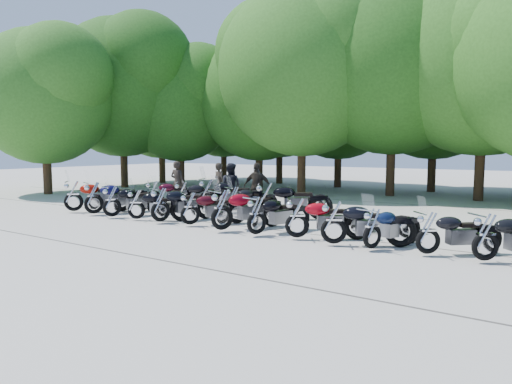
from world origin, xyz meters
The scene contains 35 objects.
ground centered at (0.00, 0.00, 0.00)m, with size 90.00×90.00×0.00m, color #A9A598.
tree_0 centered at (-15.42, 12.98, 5.45)m, with size 7.50×7.50×9.21m.
tree_1 centered at (-12.04, 11.24, 5.06)m, with size 6.97×6.97×8.55m.
tree_2 centered at (-7.25, 12.84, 5.31)m, with size 7.31×7.31×8.97m.
tree_3 centered at (-3.57, 11.24, 6.32)m, with size 8.70×8.70×10.67m.
tree_4 centered at (0.54, 13.09, 6.64)m, with size 9.13×9.13×11.20m.
tree_5 centered at (4.61, 13.20, 6.57)m, with size 9.04×9.04×11.10m.
tree_9 centered at (-13.53, 17.59, 5.52)m, with size 7.59×7.59×9.32m.
tree_10 centered at (-8.29, 16.97, 5.66)m, with size 7.78×7.78×9.55m.
tree_11 centered at (-3.76, 16.43, 5.49)m, with size 7.56×7.56×9.28m.
tree_12 centered at (1.80, 16.47, 5.72)m, with size 7.88×7.88×9.67m.
tree_16 centered at (-14.83, 4.00, 5.06)m, with size 6.97×6.97×8.55m.
tree_17 centered at (-14.68, 9.00, 6.04)m, with size 8.31×8.31×10.20m.
motorcycle_0 centered at (-7.51, 0.44, 0.68)m, with size 0.73×2.41×1.36m, color #870E04, non-canonical shape.
motorcycle_1 centered at (-6.31, 0.44, 0.69)m, with size 0.74×2.43×1.37m, color #0D0D39, non-canonical shape.
motorcycle_2 centered at (-5.21, 0.34, 0.63)m, with size 0.68×2.24×1.27m, color black, non-canonical shape.
motorcycle_3 centered at (-4.12, 0.46, 0.59)m, with size 0.64×2.10×1.19m, color black, non-canonical shape.
motorcycle_4 centered at (-3.02, 0.49, 0.65)m, with size 0.70×2.31×1.31m, color black, non-canonical shape.
motorcycle_5 centered at (-1.85, 0.59, 0.60)m, with size 0.65×2.13×1.20m, color black, non-canonical shape.
motorcycle_6 centered at (-0.42, 0.36, 0.69)m, with size 0.75×2.45×1.39m, color maroon, non-canonical shape.
motorcycle_7 centered at (0.76, 0.38, 0.62)m, with size 0.67×2.19×1.24m, color black, non-canonical shape.
motorcycle_8 centered at (1.91, 0.58, 0.63)m, with size 0.68×2.23×1.26m, color #9D0511, non-canonical shape.
motorcycle_9 centered at (3.04, 0.40, 0.64)m, with size 0.69×2.26×1.28m, color black, non-canonical shape.
motorcycle_10 centered at (4.01, 0.41, 0.57)m, with size 0.62×2.02×1.14m, color #0C1737, non-canonical shape.
motorcycle_11 centered at (5.24, 0.57, 0.57)m, with size 0.62×2.02×1.14m, color black, non-canonical shape.
motorcycle_12 centered at (6.40, 0.58, 0.60)m, with size 0.65×2.13×1.21m, color black, non-canonical shape.
motorcycle_14 centered at (-6.06, 3.12, 0.62)m, with size 0.67×2.21×1.25m, color #370715, non-canonical shape.
motorcycle_15 centered at (-4.66, 3.31, 0.63)m, with size 0.68×2.23×1.26m, color black, non-canonical shape.
motorcycle_16 centered at (-3.40, 3.35, 0.73)m, with size 0.78×2.57×1.46m, color black, non-canonical shape.
motorcycle_17 centered at (-2.06, 3.15, 0.59)m, with size 0.64×2.09×1.18m, color black, non-canonical shape.
motorcycle_18 centered at (-0.60, 3.04, 0.72)m, with size 0.77×2.55×1.44m, color black, non-canonical shape.
rider_0 centered at (-6.26, 4.74, 0.93)m, with size 0.68×0.45×1.86m, color black.
rider_1 centered at (-3.16, 4.46, 0.92)m, with size 0.89×0.70×1.84m, color black.
rider_2 centered at (-2.01, 4.64, 0.94)m, with size 1.10×0.46×1.88m, color black.
rider_3 centered at (-4.38, 5.33, 0.90)m, with size 0.66×0.43×1.80m, color black.
Camera 1 is at (7.56, -9.97, 2.43)m, focal length 32.00 mm.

